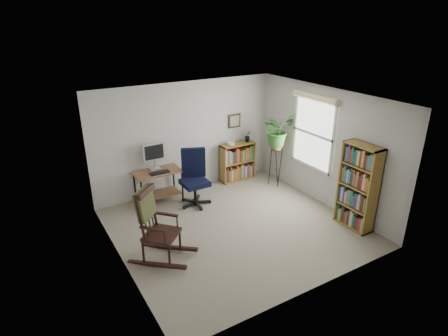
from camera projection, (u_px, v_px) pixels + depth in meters
floor at (235, 227)px, 6.96m from camera, size 4.20×4.00×0.00m
ceiling at (237, 99)px, 6.04m from camera, size 4.20×4.00×0.00m
wall_back at (186, 137)px, 8.09m from camera, size 4.20×0.00×2.40m
wall_front at (317, 217)px, 4.91m from camera, size 4.20×0.00×2.40m
wall_left at (116, 195)px, 5.51m from camera, size 0.00×4.00×2.40m
wall_right at (324, 147)px, 7.50m from camera, size 0.00×4.00×2.40m
window at (313, 134)px, 7.64m from camera, size 0.12×1.20×1.50m
desk at (159, 186)px, 7.80m from camera, size 0.96×0.53×0.69m
monitor at (154, 156)px, 7.67m from camera, size 0.46×0.16×0.56m
keyboard at (160, 173)px, 7.56m from camera, size 0.40×0.15×0.02m
office_chair at (195, 178)px, 7.57m from camera, size 0.84×0.84×1.18m
rocking_chair at (161, 225)px, 5.85m from camera, size 1.19×1.21×1.23m
low_bookshelf at (238, 162)px, 8.81m from camera, size 0.85×0.28×0.90m
tall_bookshelf at (358, 187)px, 6.70m from camera, size 0.30×0.70×1.60m
plant_stand at (276, 164)px, 8.51m from camera, size 0.33×0.33×1.02m
spider_plant at (278, 114)px, 8.06m from camera, size 1.69×1.88×1.46m
potted_plant_small at (248, 139)px, 8.76m from camera, size 0.13×0.24×0.11m
framed_picture at (235, 121)px, 8.56m from camera, size 0.32×0.04×0.32m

